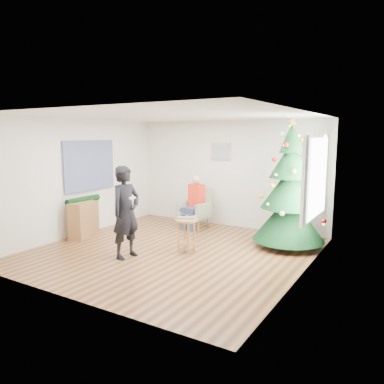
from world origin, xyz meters
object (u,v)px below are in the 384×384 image
Objects in this scene: armchair at (196,213)px; standing_man at (126,212)px; stool at (186,235)px; christmas_tree at (290,190)px; console at (84,218)px.

standing_man is at bearing -78.57° from armchair.
stool is 0.39× the size of standing_man.
armchair is 2.62m from standing_man.
standing_man is at bearing -136.76° from christmas_tree.
stool is 1.24m from standing_man.
christmas_tree is at bearing -2.03° from console.
standing_man reaches higher than console.
christmas_tree is at bearing -40.29° from standing_man.
armchair is (-2.39, 0.36, -0.81)m from christmas_tree.
armchair is (-0.84, 1.77, 0.02)m from stool.
stool is 1.96m from armchair.
armchair is at bearing 171.50° from christmas_tree.
christmas_tree is 1.52× the size of standing_man.
console is at bearing -176.71° from stool.
stool is 0.66× the size of console.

